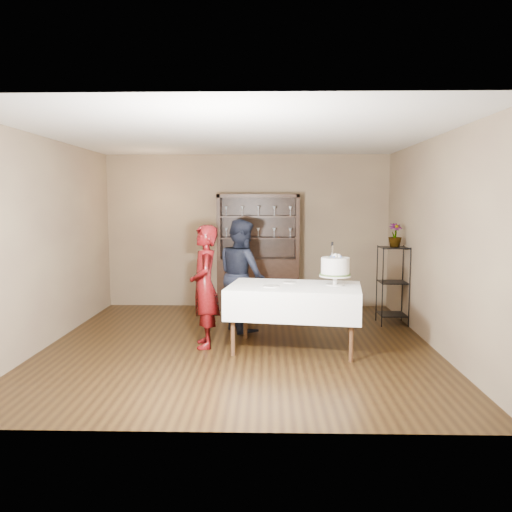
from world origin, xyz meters
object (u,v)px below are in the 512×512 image
object	(u,v)px
plant_etagere	(393,282)
cake_table	(294,301)
man	(242,275)
potted_plant	(395,235)
cake	(335,268)
woman	(205,286)
china_hutch	(258,271)

from	to	relation	value
plant_etagere	cake_table	xyz separation A→B (m)	(-1.58, -1.36, -0.02)
cake_table	man	world-z (taller)	man
cake_table	potted_plant	distance (m)	2.26
cake_table	cake	bearing A→B (deg)	4.69
potted_plant	plant_etagere	bearing A→B (deg)	-118.54
cake	potted_plant	bearing A→B (deg)	51.50
potted_plant	man	bearing A→B (deg)	-169.31
cake_table	man	xyz separation A→B (m)	(-0.72, 0.97, 0.19)
man	potted_plant	xyz separation A→B (m)	(2.32, 0.44, 0.55)
cake_table	man	bearing A→B (deg)	126.46
plant_etagere	woman	distance (m)	3.01
cake	potted_plant	xyz separation A→B (m)	(1.09, 1.37, 0.33)
cake_table	potted_plant	world-z (taller)	potted_plant
plant_etagere	china_hutch	bearing A→B (deg)	153.17
cake	cake_table	bearing A→B (deg)	-175.31
china_hutch	woman	bearing A→B (deg)	-105.56
china_hutch	cake_table	bearing A→B (deg)	-78.20
potted_plant	cake	bearing A→B (deg)	-128.50
china_hutch	cake	size ratio (longest dim) A/B	3.62
woman	man	xyz separation A→B (m)	(0.43, 0.87, 0.02)
plant_etagere	cake	distance (m)	1.74
man	potted_plant	world-z (taller)	man
plant_etagere	cake	xyz separation A→B (m)	(-1.06, -1.32, 0.39)
cake_table	cake	size ratio (longest dim) A/B	3.21
china_hutch	cake	world-z (taller)	china_hutch
man	cake	bearing A→B (deg)	-155.17
plant_etagere	cake_table	size ratio (longest dim) A/B	0.68
china_hutch	potted_plant	world-z (taller)	china_hutch
woman	potted_plant	world-z (taller)	woman
china_hutch	cake	bearing A→B (deg)	-66.78
china_hutch	man	world-z (taller)	china_hutch
china_hutch	cake_table	xyz separation A→B (m)	(0.50, -2.42, -0.04)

